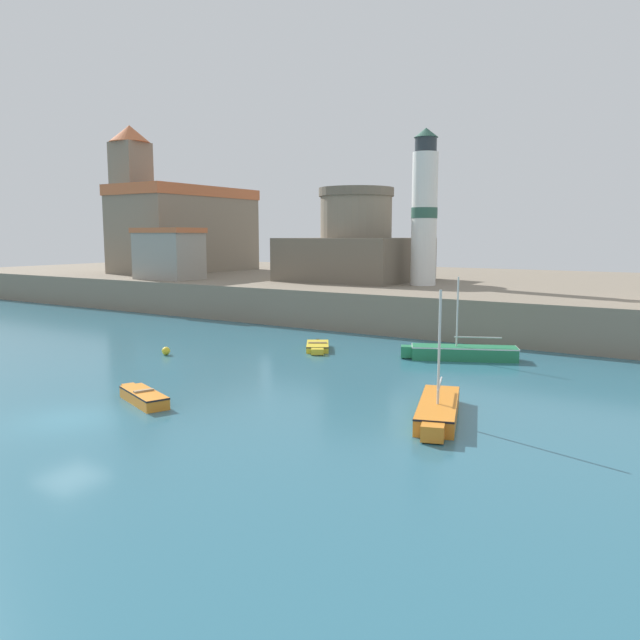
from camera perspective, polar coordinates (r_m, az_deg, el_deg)
ground_plane at (r=27.03m, az=-22.03°, el=-8.44°), size 200.00×200.00×0.00m
quay_seawall at (r=64.17m, az=12.80°, el=2.41°), size 120.00×40.00×2.96m
sailboat_orange_1 at (r=25.53m, az=10.74°, el=-8.03°), size 3.11×6.16×5.20m
dinghy_yellow_2 at (r=39.76m, az=-0.22°, el=-2.43°), size 2.74×3.49×0.49m
dinghy_orange_3 at (r=28.51m, az=-15.87°, el=-6.73°), size 3.82×2.20×0.60m
sailboat_green_4 at (r=37.66m, az=12.81°, el=-2.88°), size 6.62×3.87×4.89m
mooring_buoy at (r=39.28m, az=-13.90°, el=-2.76°), size 0.50×0.50×0.50m
church at (r=76.65m, az=-12.87°, el=8.52°), size 13.08×17.07×17.14m
fortress at (r=60.39m, az=3.30°, el=6.54°), size 11.77×11.77×8.74m
lighthouse at (r=54.73m, az=9.52°, el=9.89°), size 2.23×2.23×13.24m
harbor_shed_near_wharf at (r=63.12m, az=-13.65°, el=5.94°), size 6.41×4.23×5.01m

